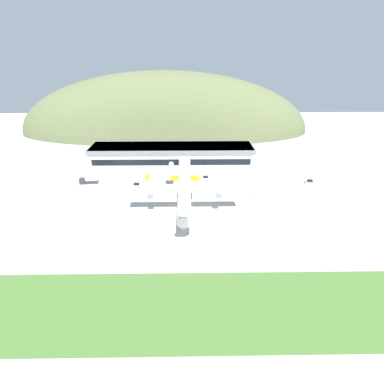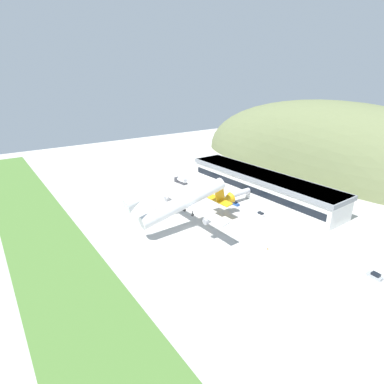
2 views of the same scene
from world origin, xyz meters
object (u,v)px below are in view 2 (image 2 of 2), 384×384
terminal_building (260,183)px  cargo_airplane (187,202)px  service_car_0 (235,203)px  fuel_truck (221,194)px  service_car_3 (200,196)px  box_truck (181,180)px  service_car_2 (375,276)px  traffic_cone_1 (268,248)px  traffic_cone_0 (225,221)px  service_car_1 (260,214)px  jetway_0 (234,195)px

terminal_building → cargo_airplane: 48.42m
terminal_building → service_car_0: terminal_building is taller
cargo_airplane → fuel_truck: bearing=116.5°
terminal_building → service_car_3: size_ratio=18.47×
box_truck → cargo_airplane: bearing=-31.4°
terminal_building → service_car_2: size_ratio=20.25×
fuel_truck → box_truck: (-28.35, -3.95, 0.05)m
service_car_0 → service_car_3: service_car_3 is taller
service_car_0 → traffic_cone_1: 37.66m
fuel_truck → traffic_cone_1: size_ratio=10.99×
service_car_2 → traffic_cone_0: service_car_2 is taller
service_car_0 → traffic_cone_0: service_car_0 is taller
service_car_3 → fuel_truck: size_ratio=0.70×
terminal_building → fuel_truck: 19.68m
service_car_1 → traffic_cone_0: (-4.74, -15.37, -0.35)m
service_car_2 → service_car_3: service_car_3 is taller
traffic_cone_1 → traffic_cone_0: bearing=174.5°
cargo_airplane → service_car_3: size_ratio=10.53×
cargo_airplane → service_car_2: 62.64m
traffic_cone_1 → jetway_0: bearing=152.7°
traffic_cone_1 → service_car_3: bearing=168.7°
service_car_3 → traffic_cone_1: bearing=-11.3°
jetway_0 → box_truck: size_ratio=1.99×
service_car_1 → traffic_cone_0: size_ratio=7.34×
terminal_building → fuel_truck: (-8.41, -17.19, -4.59)m
jetway_0 → service_car_2: bearing=-5.1°
terminal_building → box_truck: (-36.76, -21.13, -4.54)m
traffic_cone_1 → box_truck: bearing=169.0°
cargo_airplane → service_car_3: cargo_airplane is taller
jetway_0 → service_car_2: 63.73m
service_car_0 → service_car_1: bearing=2.4°
cargo_airplane → fuel_truck: 35.24m
service_car_2 → service_car_3: bearing=-178.1°
service_car_2 → traffic_cone_1: size_ratio=7.02×
jetway_0 → cargo_airplane: (6.81, -30.85, 6.23)m
jetway_0 → cargo_airplane: size_ratio=0.35×
jetway_0 → traffic_cone_1: jetway_0 is taller
terminal_building → service_car_2: bearing=-19.6°
traffic_cone_0 → traffic_cone_1: (23.91, -2.32, 0.00)m
terminal_building → jetway_0: terminal_building is taller
service_car_0 → cargo_airplane: bearing=-80.5°
service_car_2 → traffic_cone_0: bearing=-168.8°
service_car_1 → fuel_truck: 24.69m
jetway_0 → fuel_truck: (-8.40, -0.28, -2.50)m
cargo_airplane → service_car_0: bearing=99.5°
service_car_3 → traffic_cone_1: size_ratio=7.70×
service_car_1 → traffic_cone_1: (19.17, -17.68, -0.35)m
service_car_3 → fuel_truck: bearing=52.5°
terminal_building → service_car_2: terminal_building is taller
service_car_2 → box_truck: (-100.14, 1.48, 0.86)m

